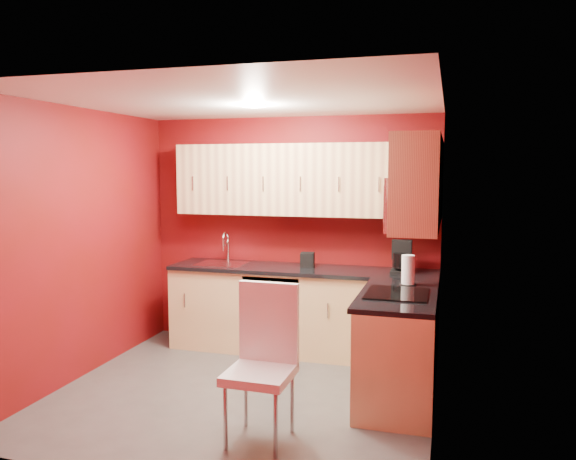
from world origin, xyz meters
The scene contains 21 objects.
floor centered at (0.00, 0.00, 0.00)m, with size 3.20×3.20×0.00m, color #4C4A47.
ceiling centered at (0.00, 0.00, 2.50)m, with size 3.20×3.20×0.00m, color white.
wall_back centered at (0.00, 1.50, 1.25)m, with size 3.20×3.20×0.00m, color maroon.
wall_front centered at (0.00, -1.50, 1.25)m, with size 3.20×3.20×0.00m, color maroon.
wall_left centered at (-1.60, 0.00, 1.25)m, with size 3.00×3.00×0.00m, color maroon.
wall_right centered at (1.60, 0.00, 1.25)m, with size 3.00×3.00×0.00m, color maroon.
base_cabinets_back centered at (0.20, 1.20, 0.43)m, with size 2.80×0.60×0.87m, color #ECCA87.
base_cabinets_right centered at (1.30, 0.25, 0.43)m, with size 0.60×1.30×0.87m, color #ECCA87.
countertop_back centered at (0.20, 1.19, 0.89)m, with size 2.80×0.63×0.04m, color black.
countertop_right centered at (1.29, 0.23, 0.89)m, with size 0.63×1.27×0.04m, color black.
upper_cabinets_back centered at (0.20, 1.32, 1.83)m, with size 2.80×0.35×0.75m, color #E0BC7E.
upper_cabinets_right centered at (1.42, 0.44, 1.89)m, with size 0.35×1.55×0.75m.
microwave centered at (1.39, 0.20, 1.66)m, with size 0.42×0.76×0.42m.
cooktop centered at (1.28, 0.20, 0.92)m, with size 0.50×0.55×0.01m, color black.
sink centered at (-0.70, 1.20, 0.94)m, with size 0.52×0.42×0.35m.
dishwasher_front centered at (-0.05, 0.91, 0.43)m, with size 0.60×0.02×0.82m, color black.
downlight centered at (0.00, 0.30, 2.48)m, with size 0.20×0.20×0.01m, color white.
coffee_maker centered at (1.23, 1.17, 1.07)m, with size 0.19×0.26×0.32m, color black, non-canonical shape.
napkin_holder centered at (0.25, 1.26, 0.99)m, with size 0.14×0.14×0.15m, color black, non-canonical shape.
paper_towel centered at (1.34, 0.61, 1.04)m, with size 0.15×0.15×0.27m, color white, non-canonical shape.
dining_chair centered at (0.42, -0.79, 0.56)m, with size 0.45×0.47×1.11m, color silver, non-canonical shape.
Camera 1 is at (1.68, -4.41, 1.93)m, focal length 35.00 mm.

